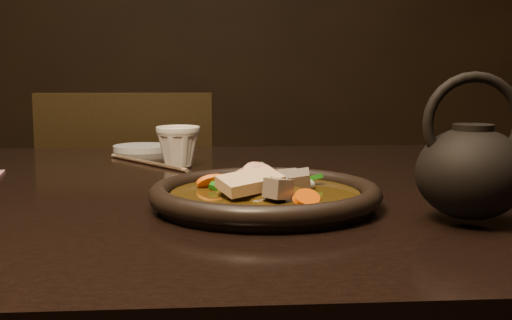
{
  "coord_description": "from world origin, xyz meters",
  "views": [
    {
      "loc": [
        0.22,
        -0.86,
        0.91
      ],
      "look_at": [
        0.27,
        -0.1,
        0.8
      ],
      "focal_mm": 45.0,
      "sensor_mm": 36.0,
      "label": 1
    }
  ],
  "objects": [
    {
      "name": "table",
      "position": [
        0.0,
        0.0,
        0.67
      ],
      "size": [
        1.6,
        0.9,
        0.75
      ],
      "color": "black",
      "rests_on": "floor"
    },
    {
      "name": "chair",
      "position": [
        0.04,
        0.68,
        0.47
      ],
      "size": [
        0.42,
        0.42,
        0.86
      ],
      "rotation": [
        0.0,
        0.0,
        3.11
      ],
      "color": "black",
      "rests_on": "floor"
    },
    {
      "name": "plate",
      "position": [
        0.28,
        -0.14,
        0.76
      ],
      "size": [
        0.27,
        0.27,
        0.03
      ],
      "color": "black",
      "rests_on": "table"
    },
    {
      "name": "stirfry",
      "position": [
        0.28,
        -0.14,
        0.77
      ],
      "size": [
        0.16,
        0.17,
        0.06
      ],
      "color": "#362509",
      "rests_on": "plate"
    },
    {
      "name": "saucer_right",
      "position": [
        0.09,
        0.39,
        0.76
      ],
      "size": [
        0.11,
        0.11,
        0.01
      ],
      "primitive_type": "cylinder",
      "color": "silver",
      "rests_on": "table"
    },
    {
      "name": "tea_cup",
      "position": [
        0.17,
        0.18,
        0.79
      ],
      "size": [
        0.09,
        0.09,
        0.07
      ],
      "primitive_type": "imported",
      "rotation": [
        0.0,
        0.0,
        0.42
      ],
      "color": "white",
      "rests_on": "table"
    },
    {
      "name": "chopsticks",
      "position": [
        0.12,
        0.21,
        0.75
      ],
      "size": [
        0.14,
        0.19,
        0.01
      ],
      "rotation": [
        0.0,
        0.0,
        0.64
      ],
      "color": "#A07D5B",
      "rests_on": "table"
    },
    {
      "name": "teapot",
      "position": [
        0.49,
        -0.23,
        0.81
      ],
      "size": [
        0.14,
        0.11,
        0.15
      ],
      "rotation": [
        0.0,
        0.0,
        -0.04
      ],
      "color": "black",
      "rests_on": "table"
    }
  ]
}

